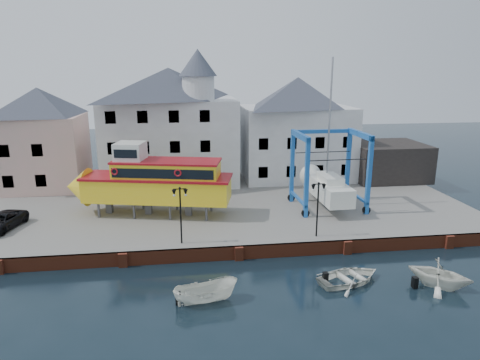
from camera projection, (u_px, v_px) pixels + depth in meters
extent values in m
plane|color=#14242D|center=(239.00, 260.00, 30.36)|extent=(140.00, 140.00, 0.00)
cube|color=slate|center=(224.00, 205.00, 40.77)|extent=(44.00, 22.00, 1.00)
cube|color=maroon|center=(239.00, 253.00, 30.34)|extent=(44.00, 0.25, 1.00)
cube|color=maroon|center=(123.00, 260.00, 29.17)|extent=(0.60, 0.36, 1.00)
cube|color=maroon|center=(239.00, 254.00, 30.18)|extent=(0.60, 0.36, 1.00)
cube|color=maroon|center=(348.00, 248.00, 31.19)|extent=(0.60, 0.36, 1.00)
cube|color=maroon|center=(449.00, 242.00, 32.21)|extent=(0.60, 0.36, 1.00)
cube|color=#D9A19A|center=(44.00, 152.00, 44.12)|extent=(8.00, 7.00, 7.50)
pyramid|color=#3A3E4B|center=(38.00, 102.00, 42.80)|extent=(8.00, 7.00, 2.80)
cube|color=black|center=(8.00, 182.00, 41.03)|extent=(1.00, 0.08, 1.20)
cube|color=black|center=(41.00, 181.00, 41.41)|extent=(1.00, 0.08, 1.20)
cube|color=black|center=(4.00, 151.00, 40.27)|extent=(1.00, 0.08, 1.20)
cube|color=black|center=(37.00, 150.00, 40.64)|extent=(1.00, 0.08, 1.20)
cube|color=silver|center=(171.00, 141.00, 46.05)|extent=(14.00, 8.00, 9.00)
pyramid|color=#3A3E4B|center=(169.00, 83.00, 44.49)|extent=(14.00, 8.00, 3.20)
cube|color=black|center=(115.00, 178.00, 42.30)|extent=(1.00, 0.08, 1.20)
cube|color=black|center=(146.00, 177.00, 42.68)|extent=(1.00, 0.08, 1.20)
cube|color=black|center=(176.00, 176.00, 43.06)|extent=(1.00, 0.08, 1.20)
cube|color=black|center=(206.00, 175.00, 43.44)|extent=(1.00, 0.08, 1.20)
cube|color=black|center=(113.00, 148.00, 41.53)|extent=(1.00, 0.08, 1.20)
cube|color=black|center=(144.00, 148.00, 41.91)|extent=(1.00, 0.08, 1.20)
cube|color=black|center=(175.00, 147.00, 42.29)|extent=(1.00, 0.08, 1.20)
cube|color=black|center=(205.00, 146.00, 42.67)|extent=(1.00, 0.08, 1.20)
cube|color=black|center=(110.00, 117.00, 40.76)|extent=(1.00, 0.08, 1.20)
cube|color=black|center=(142.00, 117.00, 41.14)|extent=(1.00, 0.08, 1.20)
cube|color=black|center=(174.00, 117.00, 41.52)|extent=(1.00, 0.08, 1.20)
cube|color=black|center=(205.00, 116.00, 41.90)|extent=(1.00, 0.08, 1.20)
cylinder|color=silver|center=(198.00, 88.00, 42.67)|extent=(3.20, 3.20, 2.40)
cone|color=#3A3E4B|center=(198.00, 62.00, 42.03)|extent=(3.80, 3.80, 2.60)
cube|color=silver|center=(296.00, 142.00, 48.43)|extent=(12.00, 8.00, 8.00)
pyramid|color=#3A3E4B|center=(298.00, 92.00, 46.99)|extent=(12.00, 8.00, 3.20)
cube|color=black|center=(263.00, 172.00, 44.68)|extent=(1.00, 0.08, 1.20)
cube|color=black|center=(291.00, 171.00, 45.06)|extent=(1.00, 0.08, 1.20)
cube|color=black|center=(319.00, 171.00, 45.44)|extent=(1.00, 0.08, 1.20)
cube|color=black|center=(346.00, 170.00, 45.82)|extent=(1.00, 0.08, 1.20)
cube|color=black|center=(263.00, 144.00, 43.91)|extent=(1.00, 0.08, 1.20)
cube|color=black|center=(292.00, 143.00, 44.29)|extent=(1.00, 0.08, 1.20)
cube|color=black|center=(320.00, 143.00, 44.67)|extent=(1.00, 0.08, 1.20)
cube|color=black|center=(347.00, 142.00, 45.05)|extent=(1.00, 0.08, 1.20)
cube|color=black|center=(386.00, 161.00, 48.29)|extent=(8.00, 7.00, 4.00)
cylinder|color=black|center=(181.00, 217.00, 30.23)|extent=(0.12, 0.12, 4.00)
cube|color=black|center=(180.00, 189.00, 29.71)|extent=(0.90, 0.06, 0.06)
sphere|color=black|center=(180.00, 188.00, 29.69)|extent=(0.16, 0.16, 0.16)
cone|color=black|center=(174.00, 193.00, 29.73)|extent=(0.32, 0.32, 0.45)
sphere|color=white|center=(174.00, 195.00, 29.77)|extent=(0.18, 0.18, 0.18)
cone|color=black|center=(186.00, 192.00, 29.83)|extent=(0.32, 0.32, 0.45)
sphere|color=white|center=(186.00, 195.00, 29.88)|extent=(0.18, 0.18, 0.18)
cylinder|color=black|center=(317.00, 211.00, 31.50)|extent=(0.12, 0.12, 4.00)
cube|color=black|center=(319.00, 184.00, 30.98)|extent=(0.90, 0.06, 0.06)
sphere|color=black|center=(319.00, 183.00, 30.96)|extent=(0.16, 0.16, 0.16)
cone|color=black|center=(313.00, 188.00, 30.99)|extent=(0.32, 0.32, 0.45)
sphere|color=white|center=(313.00, 190.00, 31.04)|extent=(0.18, 0.18, 0.18)
cone|color=black|center=(324.00, 187.00, 31.09)|extent=(0.32, 0.32, 0.45)
sphere|color=white|center=(324.00, 190.00, 31.14)|extent=(0.18, 0.18, 0.18)
cylinder|color=#59595E|center=(99.00, 210.00, 35.86)|extent=(0.24, 0.24, 1.31)
cylinder|color=#59595E|center=(110.00, 201.00, 38.21)|extent=(0.24, 0.24, 1.31)
cylinder|color=#59595E|center=(134.00, 211.00, 35.59)|extent=(0.24, 0.24, 1.31)
cylinder|color=#59595E|center=(143.00, 202.00, 37.93)|extent=(0.24, 0.24, 1.31)
cylinder|color=#59595E|center=(170.00, 212.00, 35.31)|extent=(0.24, 0.24, 1.31)
cylinder|color=#59595E|center=(177.00, 203.00, 37.66)|extent=(0.24, 0.24, 1.31)
cylinder|color=#59595E|center=(206.00, 213.00, 35.04)|extent=(0.24, 0.24, 1.31)
cylinder|color=#59595E|center=(211.00, 204.00, 37.39)|extent=(0.24, 0.24, 1.31)
cube|color=#59595E|center=(109.00, 205.00, 36.99)|extent=(0.61, 0.54, 1.31)
cube|color=#59595E|center=(149.00, 207.00, 36.68)|extent=(0.61, 0.54, 1.31)
cube|color=#59595E|center=(189.00, 208.00, 36.37)|extent=(0.61, 0.54, 1.31)
cube|color=yellow|center=(158.00, 189.00, 36.19)|extent=(12.63, 5.94, 1.92)
cone|color=yellow|center=(78.00, 187.00, 36.82)|extent=(2.60, 3.65, 3.31)
cube|color=maroon|center=(157.00, 177.00, 35.92)|extent=(12.91, 6.13, 0.19)
cube|color=yellow|center=(167.00, 170.00, 35.69)|extent=(9.15, 4.83, 1.39)
cube|color=black|center=(162.00, 174.00, 34.22)|extent=(8.17, 1.92, 0.78)
cube|color=black|center=(171.00, 166.00, 37.13)|extent=(8.17, 1.92, 0.78)
cube|color=maroon|center=(166.00, 161.00, 35.49)|extent=(9.34, 4.95, 0.16)
cube|color=white|center=(130.00, 152.00, 35.58)|extent=(2.71, 2.71, 1.59)
cube|color=black|center=(125.00, 154.00, 34.45)|extent=(1.87, 0.48, 0.70)
torus|color=maroon|center=(114.00, 171.00, 34.49)|extent=(0.62, 0.25, 0.61)
torus|color=maroon|center=(178.00, 173.00, 34.03)|extent=(0.62, 0.25, 0.61)
cube|color=#1E4DB1|center=(307.00, 178.00, 35.20)|extent=(0.34, 0.34, 6.74)
cylinder|color=black|center=(305.00, 213.00, 35.98)|extent=(0.68, 0.26, 0.67)
cube|color=#1E4DB1|center=(292.00, 166.00, 39.47)|extent=(0.34, 0.34, 6.74)
cylinder|color=black|center=(291.00, 198.00, 40.25)|extent=(0.68, 0.26, 0.67)
cube|color=#1E4DB1|center=(369.00, 176.00, 36.01)|extent=(0.34, 0.34, 6.74)
cylinder|color=black|center=(366.00, 210.00, 36.78)|extent=(0.68, 0.26, 0.67)
cube|color=#1E4DB1|center=(348.00, 164.00, 40.28)|extent=(0.34, 0.34, 6.74)
cylinder|color=black|center=(346.00, 195.00, 41.06)|extent=(0.68, 0.26, 0.67)
cube|color=#1E4DB1|center=(300.00, 136.00, 36.52)|extent=(0.45, 4.82, 0.47)
cube|color=#1E4DB1|center=(298.00, 198.00, 37.95)|extent=(0.35, 4.82, 0.20)
cube|color=#1E4DB1|center=(360.00, 134.00, 37.32)|extent=(0.45, 4.82, 0.47)
cube|color=#1E4DB1|center=(356.00, 196.00, 38.76)|extent=(0.35, 4.82, 0.20)
cube|color=#1E4DB1|center=(322.00, 131.00, 39.06)|extent=(5.78, 0.47, 0.34)
cube|color=white|center=(328.00, 189.00, 38.16)|extent=(2.38, 7.27, 1.54)
cone|color=white|center=(313.00, 177.00, 42.25)|extent=(2.25, 1.59, 2.21)
cube|color=#59595E|center=(327.00, 201.00, 38.44)|extent=(0.27, 1.74, 0.67)
cube|color=white|center=(330.00, 179.00, 37.43)|extent=(1.61, 2.92, 0.58)
cylinder|color=#99999E|center=(330.00, 120.00, 37.07)|extent=(0.16, 0.16, 10.59)
cube|color=black|center=(337.00, 160.00, 35.74)|extent=(5.18, 0.24, 0.05)
cube|color=black|center=(323.00, 152.00, 39.05)|extent=(5.18, 0.24, 0.05)
imported|color=black|center=(1.00, 221.00, 33.26)|extent=(3.14, 4.94, 1.27)
imported|color=white|center=(206.00, 302.00, 24.87)|extent=(3.96, 2.01, 1.46)
imported|color=white|center=(349.00, 282.00, 27.23)|extent=(5.04, 4.22, 0.90)
imported|color=white|center=(438.00, 286.00, 26.66)|extent=(4.93, 4.89, 1.97)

